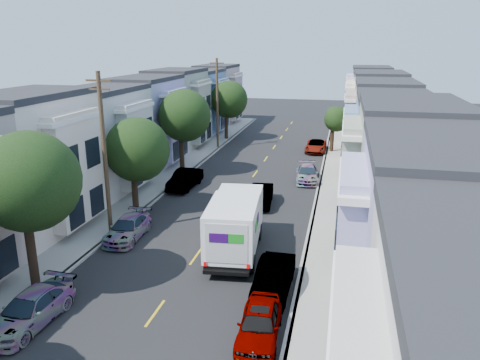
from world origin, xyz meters
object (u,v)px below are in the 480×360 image
object	(u,v)px
tree_c	(136,150)
parked_right_c	(307,174)
utility_pole_near	(105,155)
parked_left_b	(30,310)
fedex_truck	(235,223)
lead_sedan	(261,196)
tree_b	(28,182)
parked_right_b	(274,278)
parked_left_c	(128,228)
tree_e	(228,100)
parked_left_d	(185,179)
parked_right_d	(316,146)
utility_pole_far	(217,104)
parked_right_a	(259,324)
tree_d	(184,116)
tree_far_r	(336,120)

from	to	relation	value
tree_c	parked_right_c	xyz separation A→B (m)	(11.20, 10.24, -3.84)
utility_pole_near	parked_left_b	xyz separation A→B (m)	(1.40, -9.91, -4.48)
utility_pole_near	fedex_truck	world-z (taller)	utility_pole_near
tree_c	parked_left_b	size ratio (longest dim) A/B	1.51
lead_sedan	parked_right_c	distance (m)	7.57
tree_b	parked_right_b	xyz separation A→B (m)	(11.20, 2.23, -4.79)
fedex_truck	parked_left_c	bearing A→B (deg)	169.76
tree_b	tree_c	world-z (taller)	tree_b
tree_e	utility_pole_near	world-z (taller)	utility_pole_near
tree_b	tree_c	size ratio (longest dim) A/B	1.16
parked_left_d	parked_right_d	size ratio (longest dim) A/B	0.98
utility_pole_far	parked_right_a	xyz separation A→B (m)	(11.20, -34.83, -4.45)
tree_e	fedex_truck	world-z (taller)	tree_e
tree_e	parked_right_c	xyz separation A→B (m)	(11.20, -16.56, -4.34)
tree_b	utility_pole_near	distance (m)	7.21
tree_d	lead_sedan	size ratio (longest dim) A/B	1.81
tree_b	parked_right_d	bearing A→B (deg)	71.61
tree_e	parked_left_b	size ratio (longest dim) A/B	1.63
tree_d	parked_right_a	distance (m)	26.32
parked_right_d	parked_right_c	bearing A→B (deg)	-89.05
lead_sedan	parked_right_c	xyz separation A→B (m)	(2.83, 7.02, -0.04)
utility_pole_near	parked_right_d	bearing A→B (deg)	67.09
tree_b	parked_right_a	xyz separation A→B (m)	(11.20, -1.63, -4.84)
tree_c	fedex_truck	world-z (taller)	tree_c
lead_sedan	parked_right_a	world-z (taller)	lead_sedan
parked_left_c	parked_right_d	xyz separation A→B (m)	(9.80, 26.93, -0.00)
utility_pole_near	fedex_truck	bearing A→B (deg)	-6.75
parked_left_b	parked_right_c	bearing A→B (deg)	71.17
tree_far_r	parked_left_d	world-z (taller)	tree_far_r
lead_sedan	parked_right_a	bearing A→B (deg)	-85.35
parked_left_b	tree_d	bearing A→B (deg)	96.23
utility_pole_far	parked_left_b	world-z (taller)	utility_pole_far
fedex_truck	parked_right_c	bearing A→B (deg)	74.10
parked_right_d	parked_left_d	bearing A→B (deg)	-120.29
tree_c	parked_left_d	size ratio (longest dim) A/B	1.48
tree_b	parked_right_c	distance (m)	25.01
tree_c	tree_d	distance (m)	10.17
tree_b	utility_pole_near	size ratio (longest dim) A/B	0.79
tree_b	lead_sedan	xyz separation A→B (m)	(8.37, 14.80, -4.82)
tree_far_r	parked_left_b	xyz separation A→B (m)	(-11.79, -36.65, -2.99)
utility_pole_far	parked_left_d	distance (m)	16.32
fedex_truck	lead_sedan	xyz separation A→B (m)	(0.00, 8.59, -1.13)
fedex_truck	parked_left_c	xyz separation A→B (m)	(-6.97, 0.56, -1.19)
parked_left_d	utility_pole_near	bearing A→B (deg)	-94.70
tree_d	tree_e	size ratio (longest dim) A/B	1.07
tree_b	parked_left_d	world-z (taller)	tree_b
tree_b	parked_right_a	bearing A→B (deg)	-8.27
tree_c	lead_sedan	bearing A→B (deg)	21.03
tree_c	tree_far_r	world-z (taller)	tree_c
tree_far_r	parked_left_d	size ratio (longest dim) A/B	1.10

